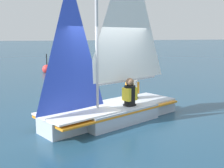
# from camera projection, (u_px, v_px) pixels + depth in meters

# --- Properties ---
(ground_plane) EXTENTS (260.00, 260.00, 0.00)m
(ground_plane) POSITION_uv_depth(u_px,v_px,m) (112.00, 120.00, 7.69)
(ground_plane) COLOR navy
(sailboat_main) EXTENTS (4.26, 2.70, 4.98)m
(sailboat_main) POSITION_uv_depth(u_px,v_px,m) (113.00, 93.00, 7.58)
(sailboat_main) COLOR #B2BCCC
(sailboat_main) RESTS_ON ground_plane
(sailor_helm) EXTENTS (0.41, 0.39, 1.16)m
(sailor_helm) POSITION_uv_depth(u_px,v_px,m) (130.00, 98.00, 7.59)
(sailor_helm) COLOR black
(sailor_helm) RESTS_ON ground_plane
(sailor_crew) EXTENTS (0.41, 0.39, 1.16)m
(sailor_crew) POSITION_uv_depth(u_px,v_px,m) (132.00, 91.00, 8.47)
(sailor_crew) COLOR black
(sailor_crew) RESTS_ON ground_plane
(buoy_marker) EXTENTS (0.58, 0.58, 1.25)m
(buoy_marker) POSITION_uv_depth(u_px,v_px,m) (47.00, 69.00, 17.59)
(buoy_marker) COLOR red
(buoy_marker) RESTS_ON ground_plane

